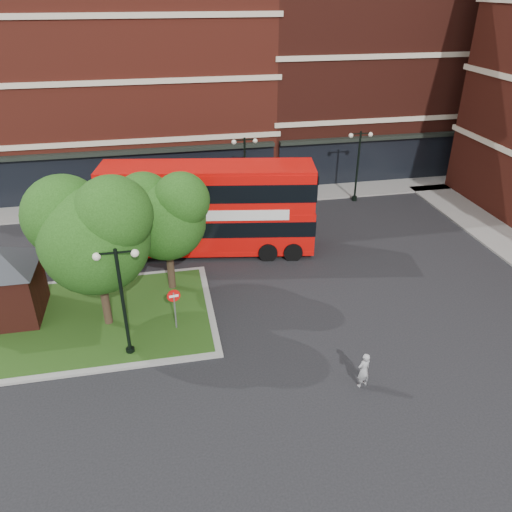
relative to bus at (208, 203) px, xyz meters
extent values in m
plane|color=black|center=(1.09, -8.90, -2.95)|extent=(120.00, 120.00, 0.00)
cube|color=slate|center=(1.09, 7.60, -2.89)|extent=(44.00, 3.00, 0.12)
cube|color=maroon|center=(-6.91, 15.10, 4.05)|extent=(26.00, 12.00, 14.00)
cube|color=#471911|center=(15.09, 15.10, 5.05)|extent=(18.00, 12.00, 16.00)
cube|color=gray|center=(-6.91, -5.90, -2.89)|extent=(12.60, 7.60, 0.12)
cube|color=#19380F|center=(-6.91, -5.90, -2.88)|extent=(12.00, 7.00, 0.15)
cube|color=#471911|center=(-9.91, -4.90, -1.55)|extent=(3.00, 3.00, 2.50)
cylinder|color=#2D2116|center=(-5.41, -6.40, -0.99)|extent=(0.36, 0.36, 3.92)
sphere|color=#1B4110|center=(-5.41, -6.40, 1.39)|extent=(4.60, 4.60, 4.60)
sphere|color=#1B4110|center=(-6.56, -5.71, 2.30)|extent=(3.45, 3.45, 3.45)
sphere|color=#1B4110|center=(-4.49, -6.86, 2.65)|extent=(3.22, 3.22, 3.22)
cylinder|color=#2D2116|center=(-2.41, -3.90, -1.22)|extent=(0.36, 0.36, 3.47)
sphere|color=#1B4110|center=(-2.41, -3.90, 0.89)|extent=(3.80, 3.80, 3.80)
sphere|color=#1B4110|center=(-3.36, -3.33, 1.70)|extent=(2.85, 2.85, 2.85)
sphere|color=#1B4110|center=(-1.65, -4.28, 2.01)|extent=(2.66, 2.66, 2.66)
cylinder|color=black|center=(-4.41, -8.70, -0.45)|extent=(0.14, 0.14, 5.00)
cylinder|color=black|center=(-4.41, -8.70, -2.80)|extent=(0.36, 0.36, 0.30)
cube|color=black|center=(-4.41, -8.70, 1.90)|extent=(1.40, 0.06, 0.06)
sphere|color=#F2EACC|center=(-5.11, -8.70, 1.80)|extent=(0.32, 0.32, 0.32)
sphere|color=#F2EACC|center=(-3.71, -8.70, 1.80)|extent=(0.32, 0.32, 0.32)
cylinder|color=black|center=(3.09, 5.60, -0.45)|extent=(0.14, 0.14, 5.00)
cylinder|color=black|center=(3.09, 5.60, -2.80)|extent=(0.36, 0.36, 0.30)
cube|color=black|center=(3.09, 5.60, 1.90)|extent=(1.40, 0.06, 0.06)
sphere|color=#F2EACC|center=(2.39, 5.60, 1.80)|extent=(0.32, 0.32, 0.32)
sphere|color=#F2EACC|center=(3.79, 5.60, 1.80)|extent=(0.32, 0.32, 0.32)
cylinder|color=black|center=(11.09, 5.60, -0.45)|extent=(0.14, 0.14, 5.00)
cylinder|color=black|center=(11.09, 5.60, -2.80)|extent=(0.36, 0.36, 0.30)
cube|color=black|center=(11.09, 5.60, 1.90)|extent=(1.40, 0.06, 0.06)
sphere|color=#F2EACC|center=(10.39, 5.60, 1.80)|extent=(0.32, 0.32, 0.32)
sphere|color=#F2EACC|center=(11.79, 5.60, 1.80)|extent=(0.32, 0.32, 0.32)
cube|color=red|center=(0.00, 0.00, -1.35)|extent=(12.07, 4.62, 2.25)
cube|color=red|center=(0.00, 0.00, 0.90)|extent=(11.95, 4.58, 2.25)
cube|color=black|center=(0.00, 0.00, 1.02)|extent=(12.07, 4.62, 1.02)
cube|color=silver|center=(-0.23, -1.35, -0.17)|extent=(8.72, 1.53, 0.59)
imported|color=#949497|center=(4.42, -12.40, -2.18)|extent=(0.65, 0.53, 1.55)
imported|color=#B2B3B9|center=(-1.39, 7.10, -2.17)|extent=(4.63, 1.97, 1.56)
imported|color=silver|center=(4.09, 7.10, -2.29)|extent=(4.09, 1.65, 1.32)
cylinder|color=slate|center=(-2.41, -7.40, -1.95)|extent=(0.07, 0.07, 2.01)
cylinder|color=red|center=(-2.41, -7.40, -1.12)|extent=(0.59, 0.13, 0.59)
cube|color=white|center=(-2.41, -7.40, -1.12)|extent=(0.41, 0.10, 0.11)
camera|label=1|loc=(-2.49, -25.90, 10.71)|focal=35.00mm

